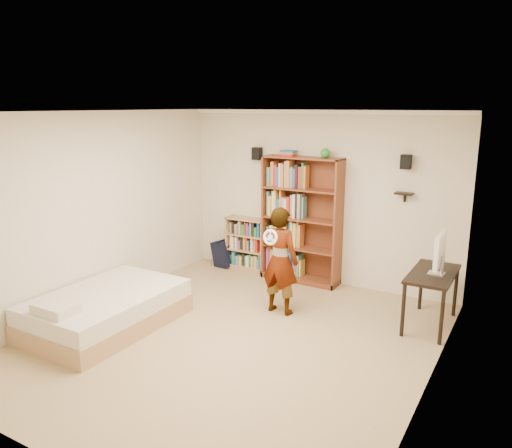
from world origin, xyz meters
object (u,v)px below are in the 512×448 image
at_px(tall_bookshelf, 301,220).
at_px(low_bookshelf, 247,244).
at_px(person, 280,261).
at_px(daybed, 106,305).
at_px(computer_desk, 431,299).

xyz_separation_m(tall_bookshelf, low_bookshelf, (-1.03, 0.05, -0.55)).
relative_size(low_bookshelf, person, 0.62).
bearing_deg(daybed, computer_desk, 30.65).
height_order(computer_desk, daybed, computer_desk).
height_order(tall_bookshelf, person, tall_bookshelf).
xyz_separation_m(computer_desk, daybed, (-3.56, -2.11, -0.07)).
distance_m(low_bookshelf, daybed, 2.89).
bearing_deg(person, tall_bookshelf, -74.54).
height_order(tall_bookshelf, computer_desk, tall_bookshelf).
bearing_deg(low_bookshelf, daybed, -97.42).
height_order(computer_desk, person, person).
bearing_deg(person, daybed, 44.57).
relative_size(computer_desk, person, 0.71).
distance_m(low_bookshelf, person, 1.90).
distance_m(tall_bookshelf, computer_desk, 2.36).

